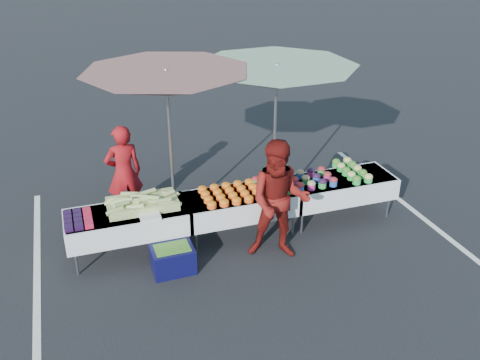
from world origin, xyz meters
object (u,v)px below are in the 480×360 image
object	(u,v)px
storage_bin	(173,259)
customer	(279,201)
table_center	(240,203)
umbrella_left	(167,84)
umbrella_right	(276,78)
table_right	(339,187)
vendor	(124,173)
table_left	(128,221)

from	to	relation	value
storage_bin	customer	bearing A→B (deg)	-4.34
table_center	umbrella_left	bearing A→B (deg)	141.84
umbrella_right	table_right	bearing A→B (deg)	-28.74
vendor	umbrella_left	world-z (taller)	umbrella_left
table_right	storage_bin	bearing A→B (deg)	-168.04
umbrella_left	storage_bin	world-z (taller)	umbrella_left
table_left	table_center	bearing A→B (deg)	0.00
vendor	table_left	bearing A→B (deg)	77.75
table_center	storage_bin	world-z (taller)	table_center
table_center	table_right	distance (m)	1.80
table_center	vendor	bearing A→B (deg)	144.99
umbrella_right	storage_bin	distance (m)	3.26
customer	vendor	bearing A→B (deg)	160.09
table_center	storage_bin	bearing A→B (deg)	-152.86
vendor	umbrella_left	size ratio (longest dim) A/B	0.61
table_right	customer	bearing A→B (deg)	-152.45
table_right	umbrella_right	world-z (taller)	umbrella_right
table_left	vendor	size ratio (longest dim) A/B	1.10
table_right	customer	distance (m)	1.66
customer	umbrella_right	size ratio (longest dim) A/B	0.56
table_right	customer	size ratio (longest dim) A/B	0.98
table_right	umbrella_right	distance (m)	2.17
table_right	storage_bin	world-z (taller)	table_right
vendor	table_right	bearing A→B (deg)	155.24
table_center	table_right	size ratio (longest dim) A/B	1.00
table_left	customer	bearing A→B (deg)	-19.13
customer	umbrella_left	world-z (taller)	umbrella_left
table_left	umbrella_right	world-z (taller)	umbrella_right
vendor	umbrella_left	bearing A→B (deg)	143.25
customer	storage_bin	bearing A→B (deg)	-160.06
customer	storage_bin	world-z (taller)	customer
table_right	umbrella_right	xyz separation A→B (m)	(-1.00, 0.55, 1.84)
umbrella_left	storage_bin	size ratio (longest dim) A/B	4.43
customer	umbrella_left	xyz separation A→B (m)	(-1.30, 1.48, 1.49)
table_center	umbrella_left	distance (m)	2.20
vendor	umbrella_right	bearing A→B (deg)	159.73
storage_bin	vendor	bearing A→B (deg)	101.73
table_right	umbrella_left	bearing A→B (deg)	164.97
vendor	umbrella_right	distance (m)	3.00
vendor	table_center	bearing A→B (deg)	138.88
table_center	umbrella_left	world-z (taller)	umbrella_left
table_center	customer	distance (m)	0.91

